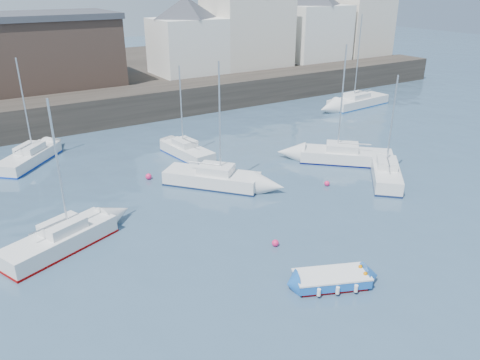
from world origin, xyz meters
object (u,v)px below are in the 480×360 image
sailboat_h (29,157)px  buoy_near (275,246)px  sailboat_d (345,155)px  buoy_mid (327,186)px  sailboat_b (212,178)px  sailboat_c (386,174)px  sailboat_g (358,101)px  sailboat_f (187,151)px  buoy_far (149,179)px  sailboat_a (60,240)px  blue_dinghy (331,279)px

sailboat_h → buoy_near: sailboat_h is taller
sailboat_d → buoy_mid: (-4.43, -2.79, -0.56)m
sailboat_b → sailboat_h: 15.43m
sailboat_d → sailboat_h: bearing=148.5°
sailboat_c → buoy_near: (-12.14, -3.04, -0.58)m
sailboat_d → sailboat_h: sailboat_d is taller
sailboat_d → sailboat_g: size_ratio=0.90×
sailboat_h → buoy_near: (9.12, -20.63, -0.53)m
sailboat_d → sailboat_f: sailboat_d is taller
sailboat_f → sailboat_d: bearing=-37.5°
buoy_mid → buoy_far: 12.97m
sailboat_b → buoy_near: 9.16m
buoy_mid → sailboat_h: bearing=137.0°
sailboat_a → buoy_near: 11.67m
sailboat_f → sailboat_g: (24.30, 4.72, 0.06)m
sailboat_d → sailboat_h: size_ratio=1.12×
sailboat_f → buoy_mid: size_ratio=19.34×
sailboat_c → buoy_far: (-14.46, 9.53, -0.58)m
blue_dinghy → buoy_near: (-0.09, 4.38, -0.38)m
sailboat_a → sailboat_h: size_ratio=1.00×
sailboat_a → sailboat_d: (22.44, 1.53, -0.02)m
buoy_far → sailboat_h: bearing=130.1°
sailboat_d → sailboat_f: (-10.24, 7.86, -0.04)m
blue_dinghy → sailboat_d: bearing=43.9°
sailboat_d → buoy_mid: size_ratio=24.00×
sailboat_a → buoy_far: (7.72, 6.64, -0.58)m
sailboat_h → buoy_mid: 23.39m
sailboat_g → buoy_mid: sailboat_g is taller
blue_dinghy → sailboat_g: 35.94m
sailboat_b → sailboat_d: 11.42m
sailboat_g → buoy_near: (-26.47, -20.04, -0.58)m
sailboat_c → buoy_far: 17.33m
sailboat_g → sailboat_a: bearing=-158.9°
sailboat_c → sailboat_d: 4.43m
blue_dinghy → sailboat_b: sailboat_b is taller
sailboat_c → sailboat_a: bearing=172.6°
sailboat_h → buoy_near: bearing=-66.2°
sailboat_b → sailboat_h: (-10.22, 11.56, -0.04)m
blue_dinghy → sailboat_b: bearing=85.7°
sailboat_c → sailboat_d: size_ratio=0.83×
sailboat_b → sailboat_c: bearing=-28.6°
sailboat_a → sailboat_h: 14.73m
sailboat_b → sailboat_f: sailboat_b is taller
sailboat_b → buoy_far: bearing=134.4°
blue_dinghy → sailboat_f: (2.07, 19.70, 0.14)m
sailboat_b → buoy_mid: sailboat_b is taller
sailboat_c → sailboat_b: bearing=151.4°
sailboat_b → sailboat_g: (25.37, 10.97, 0.01)m
sailboat_a → sailboat_f: sailboat_a is taller
sailboat_g → buoy_mid: bearing=-140.3°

